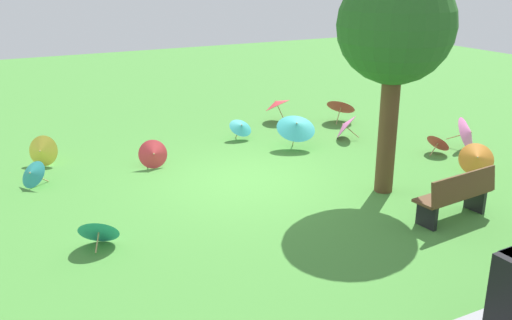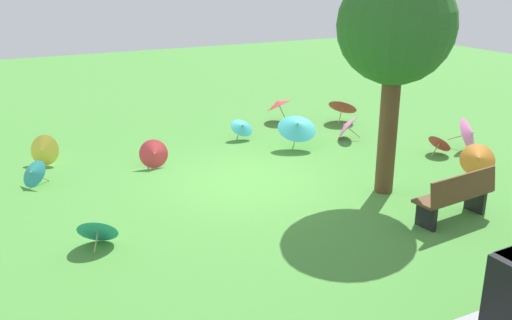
# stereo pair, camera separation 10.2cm
# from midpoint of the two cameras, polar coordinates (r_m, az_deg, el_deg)

# --- Properties ---
(ground) EXTENTS (40.00, 40.00, 0.00)m
(ground) POSITION_cam_midpoint_polar(r_m,az_deg,el_deg) (11.77, -0.49, -2.16)
(ground) COLOR #478C38
(park_bench) EXTENTS (1.64, 0.63, 0.90)m
(park_bench) POSITION_cam_midpoint_polar(r_m,az_deg,el_deg) (10.43, 19.77, -3.43)
(park_bench) COLOR brown
(park_bench) RESTS_ON ground
(shade_tree) EXTENTS (2.16, 2.16, 4.30)m
(shade_tree) POSITION_cam_midpoint_polar(r_m,az_deg,el_deg) (10.82, 14.15, 12.67)
(shade_tree) COLOR brown
(shade_tree) RESTS_ON ground
(parasol_teal_0) EXTENTS (1.16, 1.14, 0.88)m
(parasol_teal_0) POSITION_cam_midpoint_polar(r_m,az_deg,el_deg) (13.73, 4.39, 3.44)
(parasol_teal_0) COLOR tan
(parasol_teal_0) RESTS_ON ground
(parasol_red_0) EXTENTS (1.07, 1.09, 0.78)m
(parasol_red_0) POSITION_cam_midpoint_polar(r_m,az_deg,el_deg) (16.37, 8.92, 5.46)
(parasol_red_0) COLOR tan
(parasol_red_0) RESTS_ON ground
(parasol_teal_1) EXTENTS (0.68, 0.73, 0.55)m
(parasol_teal_1) POSITION_cam_midpoint_polar(r_m,az_deg,el_deg) (12.24, -21.32, -1.23)
(parasol_teal_1) COLOR tan
(parasol_teal_1) RESTS_ON ground
(parasol_yellow_0) EXTENTS (0.75, 0.77, 0.71)m
(parasol_yellow_0) POSITION_cam_midpoint_polar(r_m,az_deg,el_deg) (13.45, -20.42, 0.92)
(parasol_yellow_0) COLOR tan
(parasol_yellow_0) RESTS_ON ground
(parasol_red_1) EXTENTS (0.68, 0.67, 0.65)m
(parasol_red_1) POSITION_cam_midpoint_polar(r_m,az_deg,el_deg) (12.66, -9.99, 0.63)
(parasol_red_1) COLOR tan
(parasol_red_1) RESTS_ON ground
(parasol_pink_1) EXTENTS (0.97, 0.88, 0.82)m
(parasol_pink_1) POSITION_cam_midpoint_polar(r_m,az_deg,el_deg) (14.65, 20.91, 2.51)
(parasol_pink_1) COLOR tan
(parasol_pink_1) RESTS_ON ground
(parasol_red_3) EXTENTS (1.05, 1.04, 0.78)m
(parasol_red_3) POSITION_cam_midpoint_polar(r_m,az_deg,el_deg) (16.25, 2.44, 5.70)
(parasol_red_3) COLOR tan
(parasol_red_3) RESTS_ON ground
(parasol_teal_3) EXTENTS (0.67, 0.64, 0.57)m
(parasol_teal_3) POSITION_cam_midpoint_polar(r_m,az_deg,el_deg) (14.51, -1.19, 3.39)
(parasol_teal_3) COLOR tan
(parasol_teal_3) RESTS_ON ground
(parasol_pink_2) EXTENTS (0.96, 0.93, 0.71)m
(parasol_pink_2) POSITION_cam_midpoint_polar(r_m,az_deg,el_deg) (14.75, 9.24, 3.41)
(parasol_pink_2) COLOR tan
(parasol_pink_2) RESTS_ON ground
(parasol_teal_5) EXTENTS (0.81, 0.75, 0.60)m
(parasol_teal_5) POSITION_cam_midpoint_polar(r_m,az_deg,el_deg) (9.37, -15.28, -6.60)
(parasol_teal_5) COLOR tan
(parasol_teal_5) RESTS_ON ground
(parasol_orange_2) EXTENTS (0.92, 0.89, 0.69)m
(parasol_orange_2) POSITION_cam_midpoint_polar(r_m,az_deg,el_deg) (12.97, 21.63, 0.10)
(parasol_orange_2) COLOR tan
(parasol_orange_2) RESTS_ON ground
(parasol_red_4) EXTENTS (0.62, 0.65, 0.55)m
(parasol_red_4) POSITION_cam_midpoint_polar(r_m,az_deg,el_deg) (14.09, 18.26, 1.74)
(parasol_red_4) COLOR tan
(parasol_red_4) RESTS_ON ground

